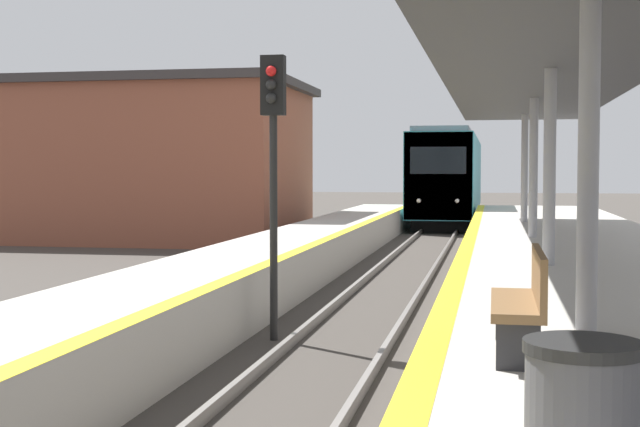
% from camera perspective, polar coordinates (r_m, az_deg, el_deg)
% --- Properties ---
extents(train, '(2.77, 20.56, 4.38)m').
position_cam_1_polar(train, '(45.97, 8.34, 2.33)').
color(train, black).
rests_on(train, ground).
extents(signal_mid, '(0.36, 0.31, 4.33)m').
position_cam_1_polar(signal_mid, '(13.54, -3.02, 4.62)').
color(signal_mid, black).
rests_on(signal_mid, ground).
extents(station_canopy, '(3.83, 31.62, 3.53)m').
position_cam_1_polar(station_canopy, '(15.67, 14.56, 9.15)').
color(station_canopy, '#99999E').
rests_on(station_canopy, platform_right).
extents(trash_bin, '(0.57, 0.57, 0.81)m').
position_cam_1_polar(trash_bin, '(4.55, 16.44, -12.82)').
color(trash_bin, '#4C4C51').
rests_on(trash_bin, platform_right).
extents(bench, '(0.44, 1.63, 0.92)m').
position_cam_1_polar(bench, '(8.05, 12.94, -5.39)').
color(bench, brown).
rests_on(bench, platform_right).
extents(station_building, '(13.01, 8.24, 5.85)m').
position_cam_1_polar(station_building, '(34.33, -12.01, 3.32)').
color(station_building, brown).
rests_on(station_building, ground).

